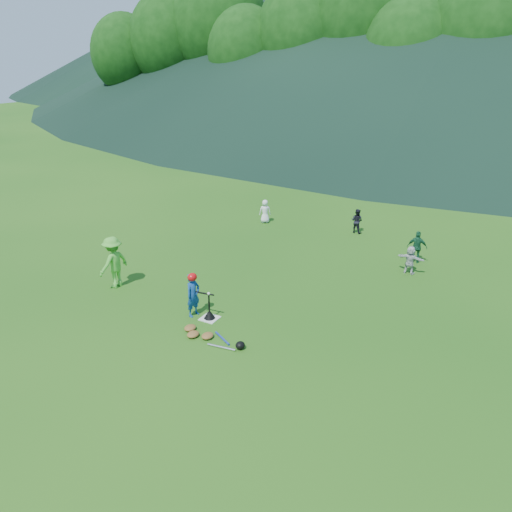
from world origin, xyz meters
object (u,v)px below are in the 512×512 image
at_px(home_plate, 210,318).
at_px(fielder_a, 265,211).
at_px(batting_tee, 210,314).
at_px(equipment_pile, 207,336).
at_px(batter_child, 193,295).
at_px(fielder_b, 357,221).
at_px(fielder_c, 417,247).
at_px(fielder_d, 410,260).
at_px(adult_coach, 114,262).

bearing_deg(home_plate, fielder_a, 108.16).
height_order(batting_tee, equipment_pile, batting_tee).
relative_size(home_plate, batter_child, 0.38).
xyz_separation_m(fielder_b, fielder_c, (2.72, -1.92, 0.07)).
relative_size(home_plate, equipment_pile, 0.25).
bearing_deg(equipment_pile, fielder_d, 62.18).
height_order(home_plate, adult_coach, adult_coach).
bearing_deg(adult_coach, fielder_c, 133.61).
bearing_deg(fielder_a, fielder_c, 135.58).
bearing_deg(home_plate, equipment_pile, -59.13).
distance_m(fielder_c, fielder_d, 1.01).
xyz_separation_m(adult_coach, fielder_d, (7.43, 5.27, -0.32)).
xyz_separation_m(fielder_b, fielder_d, (2.74, -2.92, -0.02)).
bearing_deg(batting_tee, batter_child, -175.33).
bearing_deg(home_plate, batting_tee, 0.00).
height_order(fielder_c, equipment_pile, fielder_c).
xyz_separation_m(adult_coach, batting_tee, (3.57, -0.27, -0.65)).
bearing_deg(fielder_d, fielder_c, -84.32).
relative_size(fielder_b, fielder_d, 1.04).
bearing_deg(home_plate, fielder_b, 82.38).
distance_m(fielder_a, fielder_b, 3.75).
bearing_deg(fielder_a, batting_tee, 75.09).
height_order(home_plate, fielder_c, fielder_c).
distance_m(adult_coach, equipment_pile, 4.28).
bearing_deg(equipment_pile, adult_coach, 164.81).
height_order(adult_coach, fielder_b, adult_coach).
relative_size(batter_child, batting_tee, 1.76).
distance_m(home_plate, fielder_a, 8.26).
xyz_separation_m(fielder_a, batting_tee, (2.57, -7.83, -0.35)).
height_order(batter_child, batting_tee, batter_child).
xyz_separation_m(fielder_c, fielder_d, (0.02, -1.00, -0.09)).
bearing_deg(fielder_c, fielder_a, -20.27).
distance_m(batter_child, adult_coach, 3.11).
bearing_deg(fielder_d, fielder_a, -15.04).
distance_m(fielder_b, equipment_pile, 9.33).
height_order(adult_coach, fielder_c, adult_coach).
relative_size(batter_child, fielder_a, 1.25).
bearing_deg(fielder_a, fielder_d, 127.33).
relative_size(fielder_a, batting_tee, 1.41).
distance_m(home_plate, batter_child, 0.76).
height_order(fielder_a, equipment_pile, fielder_a).
relative_size(batter_child, fielder_c, 1.09).
bearing_deg(equipment_pile, batter_child, 140.60).
relative_size(fielder_a, fielder_c, 0.87).
distance_m(batter_child, fielder_d, 7.07).
bearing_deg(home_plate, adult_coach, 175.74).
relative_size(adult_coach, fielder_a, 1.63).
bearing_deg(fielder_b, fielder_d, 140.57).
bearing_deg(adult_coach, batter_child, 87.74).
relative_size(batter_child, adult_coach, 0.76).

